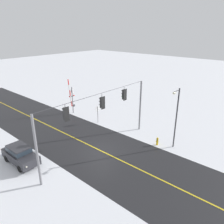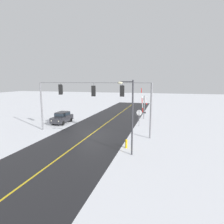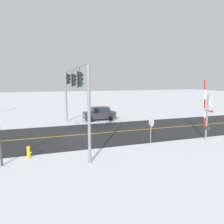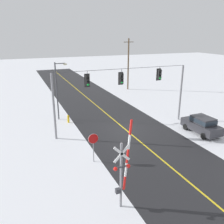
{
  "view_description": "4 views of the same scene",
  "coord_description": "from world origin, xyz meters",
  "px_view_note": "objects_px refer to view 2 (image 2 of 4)",
  "views": [
    {
      "loc": [
        14.14,
        14.01,
        12.0
      ],
      "look_at": [
        -3.26,
        -1.29,
        3.08
      ],
      "focal_mm": 35.1,
      "sensor_mm": 36.0,
      "label": 1
    },
    {
      "loc": [
        -8.27,
        20.73,
        6.41
      ],
      "look_at": [
        -1.69,
        -3.04,
        2.29
      ],
      "focal_mm": 29.89,
      "sensor_mm": 36.0,
      "label": 2
    },
    {
      "loc": [
        -19.35,
        2.54,
        5.23
      ],
      "look_at": [
        -3.86,
        -2.52,
        2.7
      ],
      "focal_mm": 32.97,
      "sensor_mm": 36.0,
      "label": 3
    },
    {
      "loc": [
        -9.93,
        -21.09,
        9.46
      ],
      "look_at": [
        -2.44,
        -2.77,
        2.92
      ],
      "focal_mm": 38.25,
      "sensor_mm": 36.0,
      "label": 4
    }
  ],
  "objects_px": {
    "parked_car_charcoal": "(62,117)",
    "fire_hydrant": "(126,143)",
    "stop_sign": "(139,114)",
    "railroad_crossing": "(144,105)",
    "streetlamp_near": "(130,111)"
  },
  "relations": [
    {
      "from": "stop_sign",
      "to": "railroad_crossing",
      "type": "xyz_separation_m",
      "value": [
        -0.08,
        -5.38,
        0.64
      ]
    },
    {
      "from": "streetlamp_near",
      "to": "fire_hydrant",
      "type": "distance_m",
      "value": 3.81
    },
    {
      "from": "stop_sign",
      "to": "fire_hydrant",
      "type": "xyz_separation_m",
      "value": [
        0.04,
        9.21,
        -1.25
      ]
    },
    {
      "from": "parked_car_charcoal",
      "to": "fire_hydrant",
      "type": "xyz_separation_m",
      "value": [
        -11.55,
        7.96,
        -0.49
      ]
    },
    {
      "from": "stop_sign",
      "to": "parked_car_charcoal",
      "type": "distance_m",
      "value": 11.68
    },
    {
      "from": "parked_car_charcoal",
      "to": "streetlamp_near",
      "type": "relative_size",
      "value": 0.65
    },
    {
      "from": "parked_car_charcoal",
      "to": "stop_sign",
      "type": "bearing_deg",
      "value": -173.85
    },
    {
      "from": "parked_car_charcoal",
      "to": "fire_hydrant",
      "type": "distance_m",
      "value": 14.03
    },
    {
      "from": "railroad_crossing",
      "to": "fire_hydrant",
      "type": "distance_m",
      "value": 14.71
    },
    {
      "from": "parked_car_charcoal",
      "to": "streetlamp_near",
      "type": "distance_m",
      "value": 15.66
    },
    {
      "from": "stop_sign",
      "to": "streetlamp_near",
      "type": "height_order",
      "value": "streetlamp_near"
    },
    {
      "from": "stop_sign",
      "to": "parked_car_charcoal",
      "type": "xyz_separation_m",
      "value": [
        11.59,
        1.25,
        -0.76
      ]
    },
    {
      "from": "stop_sign",
      "to": "railroad_crossing",
      "type": "bearing_deg",
      "value": -90.83
    },
    {
      "from": "streetlamp_near",
      "to": "fire_hydrant",
      "type": "height_order",
      "value": "streetlamp_near"
    },
    {
      "from": "stop_sign",
      "to": "streetlamp_near",
      "type": "relative_size",
      "value": 0.36
    }
  ]
}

